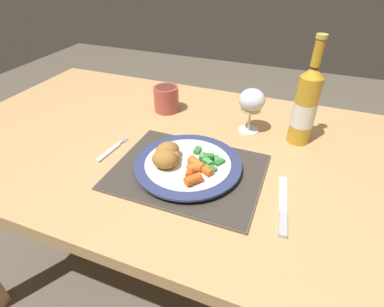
% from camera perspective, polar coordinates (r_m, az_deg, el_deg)
% --- Properties ---
extents(ground_plane, '(6.00, 6.00, 0.00)m').
position_cam_1_polar(ground_plane, '(1.42, 0.64, -24.21)').
color(ground_plane, brown).
extents(dining_table, '(1.57, 0.83, 0.74)m').
position_cam_1_polar(dining_table, '(0.92, 0.90, -2.96)').
color(dining_table, tan).
rests_on(dining_table, ground).
extents(placemat, '(0.38, 0.29, 0.01)m').
position_cam_1_polar(placemat, '(0.77, -0.81, -3.41)').
color(placemat, brown).
rests_on(placemat, dining_table).
extents(dinner_plate, '(0.28, 0.28, 0.02)m').
position_cam_1_polar(dinner_plate, '(0.77, -0.80, -2.23)').
color(dinner_plate, white).
rests_on(dinner_plate, placemat).
extents(breaded_croquettes, '(0.09, 0.11, 0.05)m').
position_cam_1_polar(breaded_croquettes, '(0.76, -4.82, -0.28)').
color(breaded_croquettes, '#B77F3D').
rests_on(breaded_croquettes, dinner_plate).
extents(green_beans_pile, '(0.09, 0.09, 0.02)m').
position_cam_1_polar(green_beans_pile, '(0.76, 3.02, -1.19)').
color(green_beans_pile, green).
rests_on(green_beans_pile, dinner_plate).
extents(glazed_carrots, '(0.08, 0.10, 0.02)m').
position_cam_1_polar(glazed_carrots, '(0.72, 0.78, -3.13)').
color(glazed_carrots, orange).
rests_on(glazed_carrots, dinner_plate).
extents(fork, '(0.02, 0.13, 0.01)m').
position_cam_1_polar(fork, '(0.88, -15.27, 0.51)').
color(fork, silver).
rests_on(fork, dining_table).
extents(table_knife, '(0.04, 0.20, 0.01)m').
position_cam_1_polar(table_knife, '(0.70, 16.95, -10.13)').
color(table_knife, silver).
rests_on(table_knife, dining_table).
extents(wine_glass, '(0.08, 0.08, 0.14)m').
position_cam_1_polar(wine_glass, '(0.92, 11.29, 9.58)').
color(wine_glass, silver).
rests_on(wine_glass, dining_table).
extents(bottle, '(0.06, 0.06, 0.31)m').
position_cam_1_polar(bottle, '(0.90, 20.77, 8.44)').
color(bottle, gold).
rests_on(bottle, dining_table).
extents(drinking_cup, '(0.09, 0.09, 0.09)m').
position_cam_1_polar(drinking_cup, '(1.06, -4.92, 10.42)').
color(drinking_cup, '#B24C42').
rests_on(drinking_cup, dining_table).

